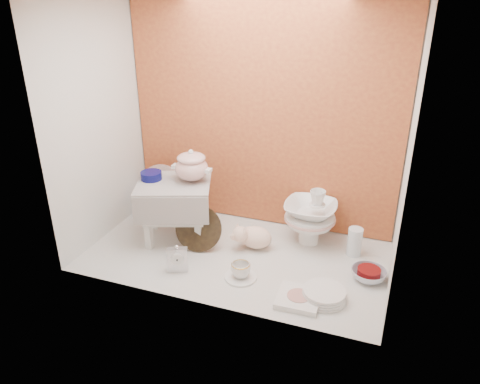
# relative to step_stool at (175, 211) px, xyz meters

# --- Properties ---
(ground) EXTENTS (1.80, 1.80, 0.00)m
(ground) POSITION_rel_step_stool_xyz_m (0.44, -0.07, -0.20)
(ground) COLOR silver
(ground) RESTS_ON ground
(niche_shell) EXTENTS (1.86, 1.03, 1.53)m
(niche_shell) POSITION_rel_step_stool_xyz_m (0.44, 0.11, 0.73)
(niche_shell) COLOR #C36830
(niche_shell) RESTS_ON ground
(step_stool) EXTENTS (0.56, 0.52, 0.40)m
(step_stool) POSITION_rel_step_stool_xyz_m (0.00, 0.00, 0.00)
(step_stool) COLOR silver
(step_stool) RESTS_ON ground
(soup_tureen) EXTENTS (0.26, 0.26, 0.21)m
(soup_tureen) POSITION_rel_step_stool_xyz_m (0.10, 0.06, 0.30)
(soup_tureen) COLOR white
(soup_tureen) RESTS_ON step_stool
(cobalt_bowl) EXTENTS (0.17, 0.17, 0.05)m
(cobalt_bowl) POSITION_rel_step_stool_xyz_m (-0.15, -0.00, 0.22)
(cobalt_bowl) COLOR #0A0C50
(cobalt_bowl) RESTS_ON step_stool
(floral_platter) EXTENTS (0.37, 0.07, 0.36)m
(floral_platter) POSITION_rel_step_stool_xyz_m (-0.25, 0.30, -0.02)
(floral_platter) COLOR white
(floral_platter) RESTS_ON ground
(blue_white_vase) EXTENTS (0.30, 0.30, 0.27)m
(blue_white_vase) POSITION_rel_step_stool_xyz_m (-0.28, 0.30, -0.06)
(blue_white_vase) COLOR silver
(blue_white_vase) RESTS_ON ground
(lacquer_tray) EXTENTS (0.31, 0.18, 0.28)m
(lacquer_tray) POSITION_rel_step_stool_xyz_m (0.19, -0.07, -0.06)
(lacquer_tray) COLOR black
(lacquer_tray) RESTS_ON ground
(mantel_clock) EXTENTS (0.12, 0.08, 0.17)m
(mantel_clock) POSITION_rel_step_stool_xyz_m (0.18, -0.34, -0.11)
(mantel_clock) COLOR silver
(mantel_clock) RESTS_ON ground
(plush_pig) EXTENTS (0.30, 0.24, 0.16)m
(plush_pig) POSITION_rel_step_stool_xyz_m (0.52, 0.05, -0.12)
(plush_pig) COLOR beige
(plush_pig) RESTS_ON ground
(teacup_saucer) EXTENTS (0.21, 0.21, 0.01)m
(teacup_saucer) POSITION_rel_step_stool_xyz_m (0.55, -0.29, -0.19)
(teacup_saucer) COLOR white
(teacup_saucer) RESTS_ON ground
(gold_rim_teacup) EXTENTS (0.11, 0.11, 0.09)m
(gold_rim_teacup) POSITION_rel_step_stool_xyz_m (0.55, -0.29, -0.14)
(gold_rim_teacup) COLOR white
(gold_rim_teacup) RESTS_ON teacup_saucer
(lattice_dish) EXTENTS (0.23, 0.23, 0.03)m
(lattice_dish) POSITION_rel_step_stool_xyz_m (0.90, -0.37, -0.18)
(lattice_dish) COLOR white
(lattice_dish) RESTS_ON ground
(dinner_plate_stack) EXTENTS (0.24, 0.24, 0.06)m
(dinner_plate_stack) POSITION_rel_step_stool_xyz_m (1.03, -0.31, -0.17)
(dinner_plate_stack) COLOR white
(dinner_plate_stack) RESTS_ON ground
(crystal_bowl) EXTENTS (0.24, 0.24, 0.06)m
(crystal_bowl) POSITION_rel_step_stool_xyz_m (1.23, -0.05, -0.17)
(crystal_bowl) COLOR silver
(crystal_bowl) RESTS_ON ground
(clear_glass_vase) EXTENTS (0.11, 0.11, 0.18)m
(clear_glass_vase) POSITION_rel_step_stool_xyz_m (1.12, 0.19, -0.11)
(clear_glass_vase) COLOR silver
(clear_glass_vase) RESTS_ON ground
(porcelain_tower) EXTENTS (0.40, 0.40, 0.37)m
(porcelain_tower) POSITION_rel_step_stool_xyz_m (0.82, 0.24, -0.01)
(porcelain_tower) COLOR white
(porcelain_tower) RESTS_ON ground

